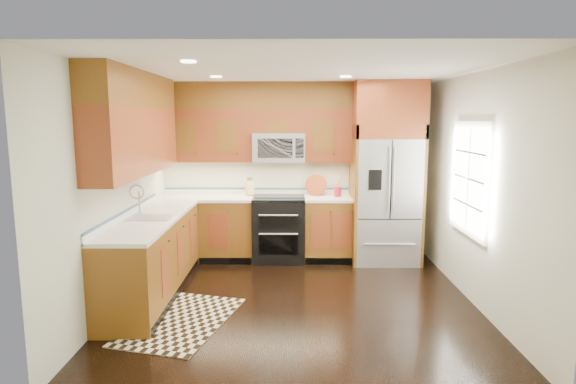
{
  "coord_description": "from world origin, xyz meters",
  "views": [
    {
      "loc": [
        -0.06,
        -5.27,
        2.08
      ],
      "look_at": [
        -0.11,
        0.6,
        1.18
      ],
      "focal_mm": 30.0,
      "sensor_mm": 36.0,
      "label": 1
    }
  ],
  "objects_px": {
    "range": "(279,229)",
    "knife_block": "(250,188)",
    "rug": "(182,321)",
    "refrigerator": "(386,173)",
    "utensil_crock": "(338,190)"
  },
  "relations": [
    {
      "from": "refrigerator",
      "to": "utensil_crock",
      "type": "relative_size",
      "value": 8.64
    },
    {
      "from": "range",
      "to": "knife_block",
      "type": "relative_size",
      "value": 3.48
    },
    {
      "from": "knife_block",
      "to": "rug",
      "type": "bearing_deg",
      "value": -102.02
    },
    {
      "from": "knife_block",
      "to": "utensil_crock",
      "type": "xyz_separation_m",
      "value": [
        1.31,
        -0.09,
        -0.01
      ]
    },
    {
      "from": "range",
      "to": "utensil_crock",
      "type": "bearing_deg",
      "value": 5.25
    },
    {
      "from": "refrigerator",
      "to": "range",
      "type": "bearing_deg",
      "value": 178.6
    },
    {
      "from": "range",
      "to": "rug",
      "type": "xyz_separation_m",
      "value": [
        -0.95,
        -2.23,
        -0.46
      ]
    },
    {
      "from": "refrigerator",
      "to": "utensil_crock",
      "type": "distance_m",
      "value": 0.74
    },
    {
      "from": "refrigerator",
      "to": "rug",
      "type": "height_order",
      "value": "refrigerator"
    },
    {
      "from": "rug",
      "to": "knife_block",
      "type": "bearing_deg",
      "value": 92.53
    },
    {
      "from": "range",
      "to": "refrigerator",
      "type": "distance_m",
      "value": 1.76
    },
    {
      "from": "utensil_crock",
      "to": "refrigerator",
      "type": "bearing_deg",
      "value": -9.81
    },
    {
      "from": "knife_block",
      "to": "utensil_crock",
      "type": "distance_m",
      "value": 1.31
    },
    {
      "from": "rug",
      "to": "knife_block",
      "type": "xyz_separation_m",
      "value": [
        0.51,
        2.39,
        1.05
      ]
    },
    {
      "from": "rug",
      "to": "utensil_crock",
      "type": "distance_m",
      "value": 3.11
    }
  ]
}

